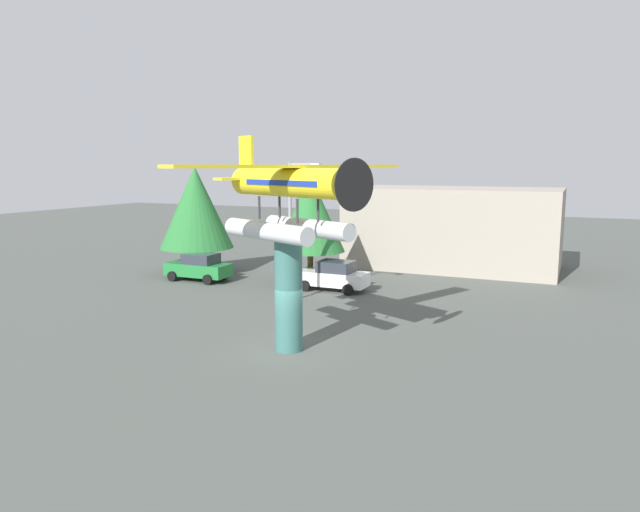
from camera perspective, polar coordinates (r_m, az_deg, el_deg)
name	(u,v)px	position (r m, az deg, el deg)	size (l,w,h in m)	color
ground_plane	(289,350)	(23.47, -3.05, -9.19)	(140.00, 140.00, 0.00)	#4C514C
display_pedestal	(289,295)	(22.87, -3.10, -3.84)	(1.10, 1.10, 4.49)	#386B66
floatplane_monument	(290,195)	(22.24, -2.98, 5.99)	(7.15, 9.90, 4.00)	silver
car_near_green	(199,267)	(37.73, -11.83, -1.06)	(4.20, 2.02, 1.76)	#237A38
car_mid_white	(333,276)	(34.05, 1.30, -1.94)	(4.20, 2.02, 1.76)	white
streetlight_primary	(294,222)	(30.68, -2.61, 3.39)	(1.84, 0.28, 7.43)	gray
storefront_building	(453,228)	(42.85, 12.98, 2.73)	(14.50, 7.88, 5.69)	#9E9384
tree_west	(196,207)	(39.95, -12.11, 4.69)	(4.93, 4.93, 7.23)	brown
tree_east	(310,213)	(35.39, -0.96, 4.25)	(4.24, 4.24, 6.78)	brown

